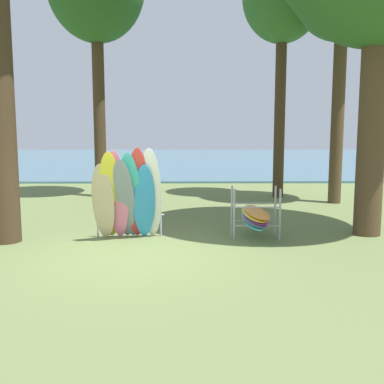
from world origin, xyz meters
name	(u,v)px	position (x,y,z in m)	size (l,w,h in m)	color
ground_plane	(134,254)	(0.00, 0.00, 0.00)	(80.00, 80.00, 0.00)	olive
lake_water	(174,159)	(0.00, 30.92, 0.05)	(80.00, 36.00, 0.10)	#477084
tree_far_right_back	(283,0)	(4.73, 8.35, 7.47)	(3.03, 3.03, 9.36)	#42301E
leaning_board_pile	(127,197)	(-0.29, 1.25, 1.04)	(1.72, 1.12, 2.25)	#C6B289
board_storage_rack	(255,216)	(2.81, 1.50, 0.52)	(1.15, 2.13, 1.25)	#9EA0A5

